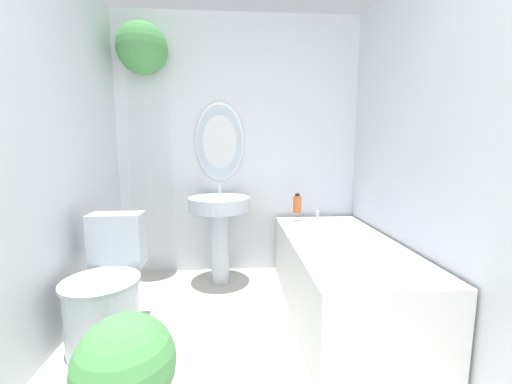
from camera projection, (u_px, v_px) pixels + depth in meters
name	position (u px, v px, depth m)	size (l,w,h in m)	color
wall_back	(222.00, 130.00, 2.92)	(2.36, 0.43, 2.40)	silver
wall_left	(16.00, 147.00, 1.59)	(0.06, 2.73, 2.40)	silver
wall_right	(449.00, 147.00, 1.75)	(0.06, 2.73, 2.40)	silver
toilet	(107.00, 296.00, 1.92)	(0.45, 0.61, 0.76)	silver
pedestal_sink	(219.00, 219.00, 2.73)	(0.53, 0.53, 0.87)	silver
bathtub	(341.00, 274.00, 2.29)	(0.75, 1.61, 0.61)	silver
shampoo_bottle	(297.00, 204.00, 2.86)	(0.08, 0.08, 0.17)	#DB6633
potted_plant	(125.00, 368.00, 1.31)	(0.42, 0.42, 0.51)	#9E6042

